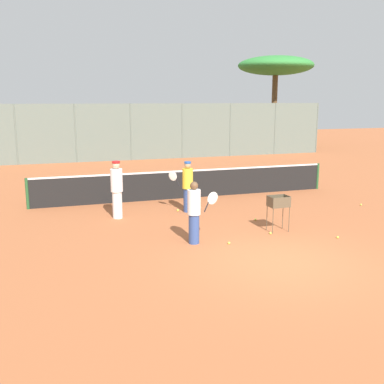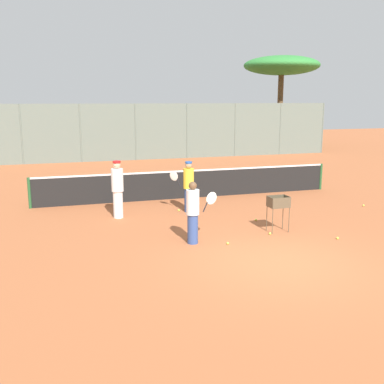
% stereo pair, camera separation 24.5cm
% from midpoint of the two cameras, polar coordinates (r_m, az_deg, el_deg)
% --- Properties ---
extents(ground_plane, '(80.00, 80.00, 0.00)m').
position_cam_midpoint_polar(ground_plane, '(10.61, 11.70, -8.81)').
color(ground_plane, '#B26038').
extents(tennis_net, '(11.48, 0.10, 1.07)m').
position_cam_midpoint_polar(tennis_net, '(16.92, 0.04, 1.09)').
color(tennis_net, '#26592D').
rests_on(tennis_net, ground_plane).
extents(back_fence, '(26.27, 0.08, 3.43)m').
position_cam_midpoint_polar(back_fence, '(27.80, -6.93, 7.57)').
color(back_fence, slate).
rests_on(back_fence, ground_plane).
extents(tree_2, '(5.75, 5.75, 6.91)m').
position_cam_midpoint_polar(tree_2, '(36.07, 11.50, 15.36)').
color(tree_2, brown).
rests_on(tree_2, ground_plane).
extents(player_white_outfit, '(0.89, 0.34, 1.63)m').
position_cam_midpoint_polar(player_white_outfit, '(11.52, 0.75, -2.54)').
color(player_white_outfit, '#334C8C').
rests_on(player_white_outfit, ground_plane).
extents(player_red_cap, '(0.75, 0.64, 1.68)m').
position_cam_midpoint_polar(player_red_cap, '(14.76, 0.01, 0.77)').
color(player_red_cap, '#334C8C').
rests_on(player_red_cap, ground_plane).
extents(player_yellow_shirt, '(0.37, 0.93, 1.81)m').
position_cam_midpoint_polar(player_yellow_shirt, '(14.19, -8.95, 0.44)').
color(player_yellow_shirt, white).
rests_on(player_yellow_shirt, ground_plane).
extents(ball_cart, '(0.56, 0.41, 1.02)m').
position_cam_midpoint_polar(ball_cart, '(12.83, 11.43, -1.59)').
color(ball_cart, brown).
rests_on(ball_cart, ground_plane).
extents(tennis_ball_0, '(0.07, 0.07, 0.07)m').
position_cam_midpoint_polar(tennis_ball_0, '(12.71, 18.53, -5.57)').
color(tennis_ball_0, '#D1E54C').
rests_on(tennis_ball_0, ground_plane).
extents(tennis_ball_1, '(0.07, 0.07, 0.07)m').
position_cam_midpoint_polar(tennis_ball_1, '(16.85, 21.34, -1.59)').
color(tennis_ball_1, '#D1E54C').
rests_on(tennis_ball_1, ground_plane).
extents(tennis_ball_2, '(0.07, 0.07, 0.07)m').
position_cam_midpoint_polar(tennis_ball_2, '(11.69, 5.16, -6.49)').
color(tennis_ball_2, '#D1E54C').
rests_on(tennis_ball_2, ground_plane).
extents(tennis_ball_3, '(0.07, 0.07, 0.07)m').
position_cam_midpoint_polar(tennis_ball_3, '(14.00, 8.62, -3.51)').
color(tennis_ball_3, '#D1E54C').
rests_on(tennis_ball_3, ground_plane).
extents(tennis_ball_4, '(0.07, 0.07, 0.07)m').
position_cam_midpoint_polar(tennis_ball_4, '(15.02, -1.22, -2.33)').
color(tennis_ball_4, '#D1E54C').
rests_on(tennis_ball_4, ground_plane).
extents(tennis_ball_5, '(0.07, 0.07, 0.07)m').
position_cam_midpoint_polar(tennis_ball_5, '(12.66, 10.42, -5.21)').
color(tennis_ball_5, '#D1E54C').
rests_on(tennis_ball_5, ground_plane).
extents(tennis_ball_6, '(0.07, 0.07, 0.07)m').
position_cam_midpoint_polar(tennis_ball_6, '(16.13, 11.97, -1.60)').
color(tennis_ball_6, '#D1E54C').
rests_on(tennis_ball_6, ground_plane).
extents(parked_car, '(4.20, 1.70, 1.60)m').
position_cam_midpoint_polar(parked_car, '(33.76, 1.16, 6.58)').
color(parked_car, '#B2B7BC').
rests_on(parked_car, ground_plane).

